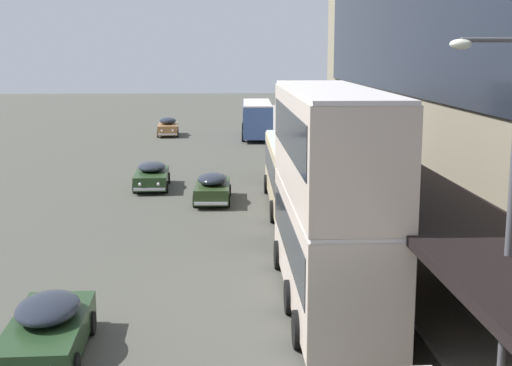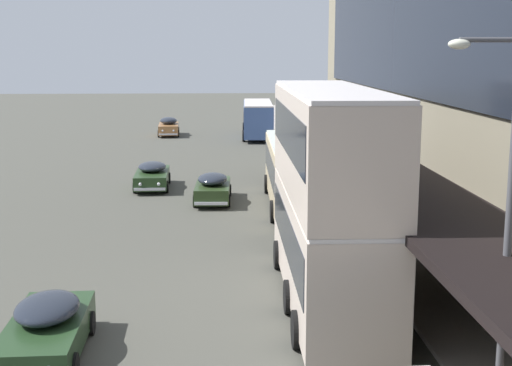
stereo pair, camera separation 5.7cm
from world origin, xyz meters
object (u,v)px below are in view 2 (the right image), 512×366
object	(u,v)px
transit_bus_kerbside_far	(258,117)
sedan_far_back	(169,127)
transit_bus_kerbside_rear	(329,191)
sedan_oncoming_front	(152,175)
street_lamp	(503,203)
transit_bus_kerbside_front	(295,170)
sedan_second_near	(213,188)
sedan_second_mid	(47,328)

from	to	relation	value
transit_bus_kerbside_far	sedan_far_back	bearing A→B (deg)	166.91
transit_bus_kerbside_rear	sedan_oncoming_front	xyz separation A→B (m)	(-6.95, 18.81, -2.78)
transit_bus_kerbside_rear	street_lamp	distance (m)	7.41
sedan_oncoming_front	sedan_far_back	distance (m)	24.90
transit_bus_kerbside_front	street_lamp	world-z (taller)	street_lamp
sedan_far_back	transit_bus_kerbside_rear	bearing A→B (deg)	-79.99
transit_bus_kerbside_front	sedan_far_back	size ratio (longest dim) A/B	2.32
transit_bus_kerbside_front	street_lamp	distance (m)	20.74
transit_bus_kerbside_rear	transit_bus_kerbside_far	xyz separation A→B (m)	(0.23, 41.85, -1.71)
sedan_far_back	transit_bus_kerbside_front	bearing A→B (deg)	-74.81
sedan_second_near	sedan_second_mid	xyz separation A→B (m)	(-4.04, -18.30, -0.01)
sedan_far_back	street_lamp	distance (m)	51.76
transit_bus_kerbside_front	sedan_oncoming_front	bearing A→B (deg)	144.66
sedan_second_near	sedan_far_back	world-z (taller)	sedan_far_back
street_lamp	sedan_far_back	bearing A→B (deg)	101.30
sedan_second_near	street_lamp	bearing A→B (deg)	-74.75
transit_bus_kerbside_rear	transit_bus_kerbside_far	distance (m)	41.89
sedan_second_near	street_lamp	distance (m)	22.97
sedan_second_near	street_lamp	xyz separation A→B (m)	(5.96, -21.84, 3.85)
transit_bus_kerbside_far	sedan_second_mid	world-z (taller)	transit_bus_kerbside_far
street_lamp	transit_bus_kerbside_rear	bearing A→B (deg)	109.13
sedan_second_mid	transit_bus_kerbside_far	bearing A→B (deg)	80.19
transit_bus_kerbside_front	transit_bus_kerbside_rear	world-z (taller)	transit_bus_kerbside_rear
transit_bus_kerbside_front	street_lamp	bearing A→B (deg)	-84.63
sedan_second_mid	sedan_oncoming_front	bearing A→B (deg)	88.35
sedan_second_near	transit_bus_kerbside_front	bearing A→B (deg)	-18.87
transit_bus_kerbside_rear	transit_bus_kerbside_far	world-z (taller)	transit_bus_kerbside_rear
sedan_oncoming_front	sedan_far_back	world-z (taller)	sedan_far_back
sedan_second_near	sedan_second_mid	size ratio (longest dim) A/B	0.98
transit_bus_kerbside_front	sedan_second_mid	size ratio (longest dim) A/B	2.26
transit_bus_kerbside_far	sedan_second_near	distance (m)	27.22
transit_bus_kerbside_rear	sedan_second_mid	world-z (taller)	transit_bus_kerbside_rear
sedan_second_mid	transit_bus_kerbside_rear	bearing A→B (deg)	23.98
sedan_oncoming_front	street_lamp	bearing A→B (deg)	-70.03
sedan_oncoming_front	street_lamp	world-z (taller)	street_lamp
transit_bus_kerbside_far	sedan_second_near	size ratio (longest dim) A/B	2.15
transit_bus_kerbside_front	sedan_second_near	world-z (taller)	transit_bus_kerbside_front
transit_bus_kerbside_rear	transit_bus_kerbside_far	bearing A→B (deg)	89.69
transit_bus_kerbside_far	street_lamp	xyz separation A→B (m)	(2.18, -48.78, 2.81)
transit_bus_kerbside_rear	sedan_second_mid	xyz separation A→B (m)	(-7.59, -3.38, -2.76)
transit_bus_kerbside_rear	sedan_second_near	distance (m)	15.58
transit_bus_kerbside_front	transit_bus_kerbside_far	bearing A→B (deg)	90.51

